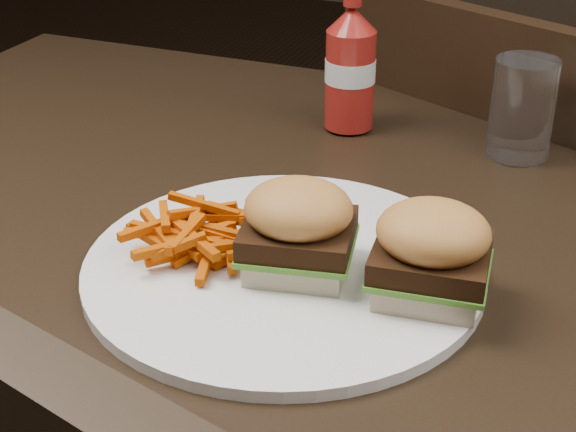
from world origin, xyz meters
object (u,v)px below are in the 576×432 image
at_px(dining_table, 312,232).
at_px(tumbler, 522,108).
at_px(ketchup_bottle, 350,80).
at_px(chair_far, 521,274).
at_px(plate, 284,268).

relative_size(dining_table, tumbler, 11.22).
relative_size(dining_table, ketchup_bottle, 10.58).
bearing_deg(chair_far, ketchup_bottle, 79.81).
bearing_deg(chair_far, tumbler, 114.44).
relative_size(dining_table, chair_far, 2.89).
xyz_separation_m(chair_far, tumbler, (0.00, -0.29, 0.38)).
bearing_deg(tumbler, chair_far, 90.11).
height_order(plate, ketchup_bottle, ketchup_bottle).
relative_size(chair_far, tumbler, 3.89).
relative_size(dining_table, plate, 3.52).
height_order(chair_far, ketchup_bottle, ketchup_bottle).
distance_m(dining_table, ketchup_bottle, 0.23).
bearing_deg(tumbler, dining_table, -126.72).
bearing_deg(chair_far, dining_table, 96.74).
height_order(plate, tumbler, tumbler).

